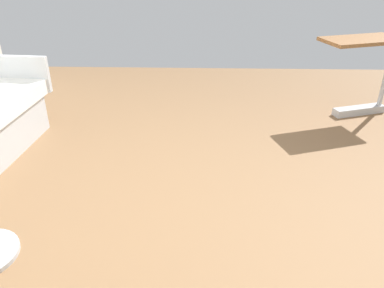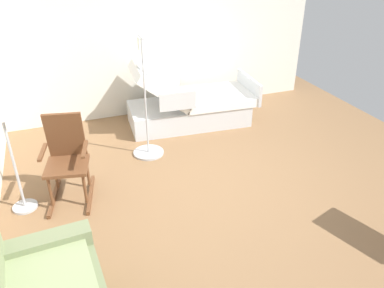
% 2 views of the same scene
% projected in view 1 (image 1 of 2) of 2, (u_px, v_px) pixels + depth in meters
% --- Properties ---
extents(ground_plane, '(6.66, 6.66, 0.00)m').
position_uv_depth(ground_plane, '(176.00, 193.00, 2.87)').
color(ground_plane, olive).
extents(overbed_table, '(0.88, 0.63, 0.84)m').
position_uv_depth(overbed_table, '(364.00, 67.00, 3.97)').
color(overbed_table, '#B2B5BA').
rests_on(overbed_table, ground).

